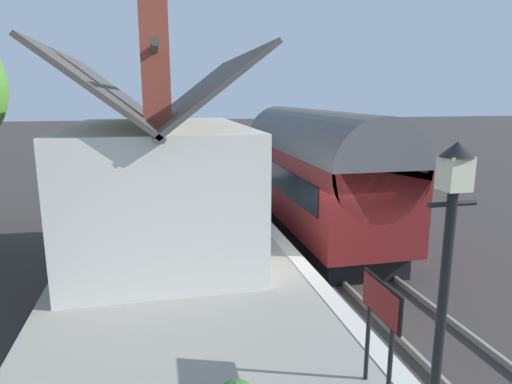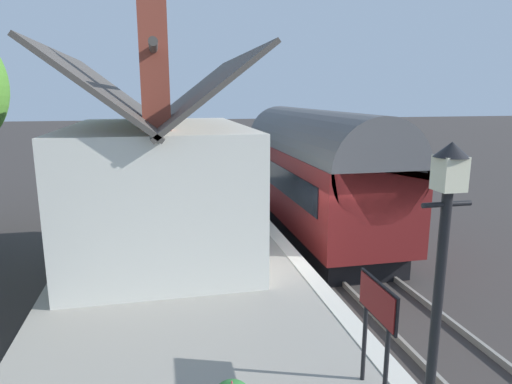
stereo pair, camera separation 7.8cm
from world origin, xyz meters
The scene contains 11 objects.
ground_plane centered at (0.00, 0.00, 0.00)m, with size 160.00×160.00×0.00m, color #383330.
platform centered at (0.00, 3.85, 0.48)m, with size 32.00×5.70×0.95m, color gray.
platform_edge_coping centered at (0.00, 1.18, 0.96)m, with size 32.00×0.36×0.02m, color beige.
rail_near centered at (0.00, -1.62, 0.07)m, with size 52.00×0.08×0.14m, color gray.
rail_far centered at (0.00, -0.18, 0.07)m, with size 52.00×0.08×0.14m, color gray.
train centered at (3.67, -0.90, 2.22)m, with size 9.62×2.73×4.32m.
station_building centered at (0.62, 4.29, 2.65)m, with size 6.75×4.38×6.03m.
bench_platform_end centered at (6.52, 2.67, 1.43)m, with size 1.41×0.48×0.88m.
bench_near_building centered at (8.38, 2.71, 1.43)m, with size 1.41×0.45×0.88m.
lamp_post_platform centered at (-7.07, 1.70, 3.37)m, with size 0.32×0.50×3.43m.
station_sign_board centered at (-5.87, 1.68, 2.14)m, with size 0.96×0.06×1.57m.
Camera 2 is at (-10.63, 4.28, 4.80)m, focal length 31.43 mm.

